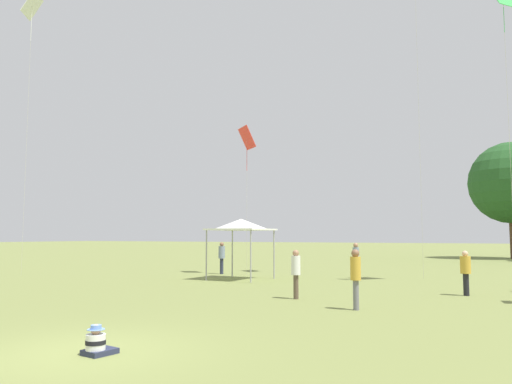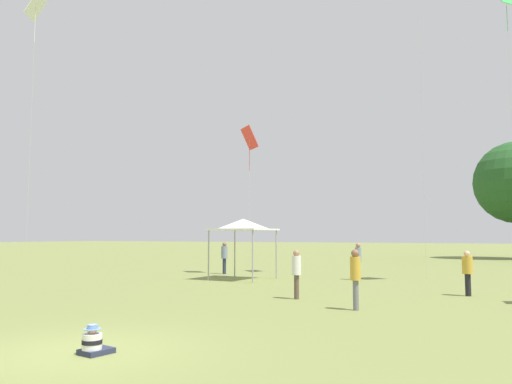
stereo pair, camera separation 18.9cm
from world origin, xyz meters
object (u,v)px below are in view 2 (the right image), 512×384
Objects in this scene: person_standing_5 at (224,255)px; person_standing_2 at (355,273)px; person_standing_3 at (358,257)px; canopy_tent at (243,225)px; kite_4 at (249,140)px; person_standing_6 at (296,269)px; kite_2 at (506,2)px; kite_1 at (35,12)px; seated_toddler at (93,343)px; person_standing_4 at (467,269)px.

person_standing_2 is at bearing -43.36° from person_standing_5.
canopy_tent is (-5.27, -2.38, 1.62)m from person_standing_3.
person_standing_5 is 6.83m from kite_4.
person_standing_6 is 16.32m from kite_2.
person_standing_6 is 0.20× the size of kite_4.
kite_1 is 25.12m from kite_2.
kite_2 is 1.63× the size of kite_4.
person_standing_2 reaches higher than seated_toddler.
person_standing_5 is 19.19m from kite_2.
seated_toddler is 17.65m from person_standing_3.
kite_4 reaches higher than canopy_tent.
person_standing_3 is 1.01× the size of person_standing_5.
person_standing_5 is (-7.88, 17.97, 0.87)m from seated_toddler.
person_standing_2 is at bearing 92.07° from kite_1.
seated_toddler is 14.08m from person_standing_4.
kite_4 reaches higher than person_standing_4.
canopy_tent is 0.22× the size of kite_2.
person_standing_5 is 0.11× the size of kite_1.
person_standing_4 is 0.19× the size of kite_4.
seated_toddler is 0.38× the size of person_standing_4.
person_standing_4 is 13.10m from kite_2.
seated_toddler is at bearing -13.11° from person_standing_2.
kite_1 reaches higher than canopy_tent.
person_standing_2 is 16.32m from kite_2.
person_standing_2 is 5.95m from person_standing_4.
person_standing_5 is (-7.99, 0.34, -0.03)m from person_standing_3.
canopy_tent is (-5.39, 5.98, 1.72)m from person_standing_6.
person_standing_6 is at bearing 97.98° from seated_toddler.
person_standing_2 is at bearing -143.38° from kite_4.
person_standing_6 is at bearing 73.07° from person_standing_4.
person_standing_5 is at bearing 123.12° from seated_toddler.
kite_1 is (-9.21, -6.07, 14.02)m from person_standing_5.
person_standing_5 is 0.22× the size of kite_4.
canopy_tent is at bearing -126.57° from person_standing_2.
person_standing_6 is (-2.57, 1.63, -0.07)m from person_standing_2.
kite_2 is at bearing 12.36° from canopy_tent.
person_standing_5 is at bearing 17.49° from person_standing_4.
kite_2 is (6.96, 8.68, 11.93)m from person_standing_6.
canopy_tent is at bearing 119.83° from kite_1.
person_standing_3 is (-2.70, 9.99, 0.03)m from person_standing_2.
kite_1 is (-19.90, 4.26, 14.01)m from person_standing_2.
kite_2 is at bearing 118.16° from kite_1.
kite_4 is (-6.58, 8.89, 6.72)m from person_standing_6.
person_standing_5 is (-10.69, 10.33, -0.00)m from person_standing_2.
person_standing_3 is at bearing -99.09° from kite_4.
person_standing_4 is 11.04m from canopy_tent.
seated_toddler is at bearing -117.63° from kite_2.
person_standing_3 is at bearing -133.24° from person_standing_6.
person_standing_4 is at bearing 43.65° from person_standing_3.
person_standing_4 is 0.12× the size of kite_2.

